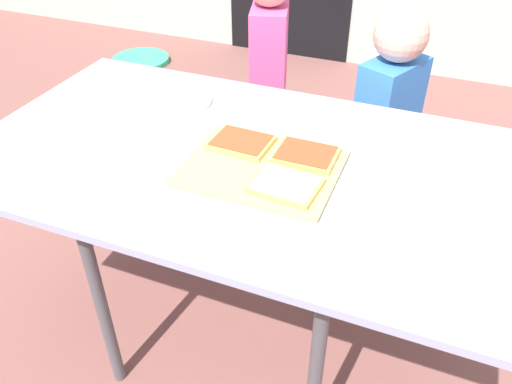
{
  "coord_description": "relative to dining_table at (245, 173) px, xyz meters",
  "views": [
    {
      "loc": [
        0.46,
        -1.08,
        1.5
      ],
      "look_at": [
        0.03,
        0.0,
        0.63
      ],
      "focal_mm": 36.3,
      "sensor_mm": 36.0,
      "label": 1
    }
  ],
  "objects": [
    {
      "name": "child_left",
      "position": [
        -0.24,
        0.82,
        -0.08
      ],
      "size": [
        0.2,
        0.27,
        1.05
      ],
      "color": "#484166",
      "rests_on": "ground"
    },
    {
      "name": "pizza_slice_far_left",
      "position": [
        -0.02,
        0.03,
        0.08
      ],
      "size": [
        0.17,
        0.13,
        0.02
      ],
      "color": "#E3B659",
      "rests_on": "cutting_board"
    },
    {
      "name": "plate_white_left",
      "position": [
        -0.32,
        0.21,
        0.06
      ],
      "size": [
        0.22,
        0.22,
        0.01
      ],
      "primitive_type": "cylinder",
      "color": "white",
      "rests_on": "dining_table"
    },
    {
      "name": "pizza_slice_near_right",
      "position": [
        0.15,
        -0.11,
        0.08
      ],
      "size": [
        0.17,
        0.14,
        0.02
      ],
      "color": "#E3B659",
      "rests_on": "cutting_board"
    },
    {
      "name": "child_right",
      "position": [
        0.29,
        0.64,
        -0.11
      ],
      "size": [
        0.23,
        0.28,
        0.99
      ],
      "color": "#44475D",
      "rests_on": "ground"
    },
    {
      "name": "plate_white_right",
      "position": [
        0.48,
        0.04,
        0.06
      ],
      "size": [
        0.22,
        0.22,
        0.01
      ],
      "primitive_type": "cylinder",
      "color": "white",
      "rests_on": "dining_table"
    },
    {
      "name": "cutting_board",
      "position": [
        0.06,
        -0.04,
        0.06
      ],
      "size": [
        0.39,
        0.31,
        0.01
      ],
      "primitive_type": "cube",
      "color": "tan",
      "rests_on": "dining_table"
    },
    {
      "name": "dining_table",
      "position": [
        0.0,
        0.0,
        0.0
      ],
      "size": [
        1.52,
        0.85,
        0.74
      ],
      "color": "#969BB8",
      "rests_on": "ground"
    },
    {
      "name": "pizza_slice_far_right",
      "position": [
        0.16,
        0.04,
        0.08
      ],
      "size": [
        0.16,
        0.13,
        0.02
      ],
      "color": "#E3B659",
      "rests_on": "cutting_board"
    },
    {
      "name": "ground_plane",
      "position": [
        0.0,
        0.0,
        -0.69
      ],
      "size": [
        16.0,
        16.0,
        0.0
      ],
      "primitive_type": "plane",
      "color": "brown"
    },
    {
      "name": "garden_hose_coil",
      "position": [
        -1.65,
        1.94,
        -0.67
      ],
      "size": [
        0.41,
        0.41,
        0.04
      ],
      "primitive_type": "cylinder",
      "color": "#37B679",
      "rests_on": "ground"
    }
  ]
}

